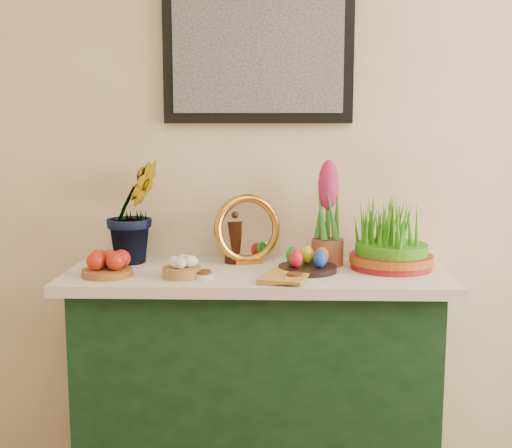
{
  "coord_description": "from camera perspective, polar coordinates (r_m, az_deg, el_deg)",
  "views": [
    {
      "loc": [
        -0.36,
        -0.32,
        1.41
      ],
      "look_at": [
        -0.43,
        1.95,
        1.07
      ],
      "focal_mm": 45.0,
      "sensor_mm": 36.0,
      "label": 1
    }
  ],
  "objects": [
    {
      "name": "mirror",
      "position": [
        2.49,
        -0.78,
        -0.52
      ],
      "size": [
        0.27,
        0.15,
        0.27
      ],
      "color": "gold",
      "rests_on": "tablecloth"
    },
    {
      "name": "spice_dish_right",
      "position": [
        2.22,
        3.46,
        -4.75
      ],
      "size": [
        0.07,
        0.07,
        0.03
      ],
      "color": "silver",
      "rests_on": "tablecloth"
    },
    {
      "name": "wheatgrass_sabzeh",
      "position": [
        2.44,
        11.96,
        -1.33
      ],
      "size": [
        0.31,
        0.31,
        0.25
      ],
      "color": "maroon",
      "rests_on": "tablecloth"
    },
    {
      "name": "hyacinth_green",
      "position": [
        2.53,
        -10.81,
        2.58
      ],
      "size": [
        0.35,
        0.35,
        0.53
      ],
      "primitive_type": "imported",
      "rotation": [
        0.0,
        0.0,
        0.76
      ],
      "color": "#347F26",
      "rests_on": "tablecloth"
    },
    {
      "name": "tablecloth",
      "position": [
        2.39,
        0.04,
        -4.57
      ],
      "size": [
        1.4,
        0.55,
        0.04
      ],
      "primitive_type": "cube",
      "color": "beige",
      "rests_on": "sideboard"
    },
    {
      "name": "spice_dish_left",
      "position": [
        2.26,
        -4.7,
        -4.53
      ],
      "size": [
        0.07,
        0.07,
        0.03
      ],
      "color": "silver",
      "rests_on": "tablecloth"
    },
    {
      "name": "egg_plate",
      "position": [
        2.36,
        4.6,
        -3.47
      ],
      "size": [
        0.23,
        0.23,
        0.09
      ],
      "color": "black",
      "rests_on": "tablecloth"
    },
    {
      "name": "sideboard",
      "position": [
        2.53,
        0.03,
        -14.44
      ],
      "size": [
        1.3,
        0.45,
        0.85
      ],
      "primitive_type": "cube",
      "color": "#163D20",
      "rests_on": "ground"
    },
    {
      "name": "hyacinth_pink",
      "position": [
        2.46,
        6.41,
        0.51
      ],
      "size": [
        0.12,
        0.12,
        0.4
      ],
      "color": "brown",
      "rests_on": "tablecloth"
    },
    {
      "name": "garlic_basket",
      "position": [
        2.28,
        -6.62,
        -3.95
      ],
      "size": [
        0.14,
        0.14,
        0.08
      ],
      "color": "#A46F42",
      "rests_on": "tablecloth"
    },
    {
      "name": "vinegar_cruet",
      "position": [
        2.5,
        -2.0,
        -1.36
      ],
      "size": [
        0.07,
        0.07,
        0.21
      ],
      "color": "black",
      "rests_on": "tablecloth"
    },
    {
      "name": "apple_bowl",
      "position": [
        2.34,
        -13.1,
        -3.62
      ],
      "size": [
        0.24,
        0.24,
        0.09
      ],
      "color": "brown",
      "rests_on": "tablecloth"
    },
    {
      "name": "book",
      "position": [
        2.25,
        0.71,
        -4.52
      ],
      "size": [
        0.19,
        0.23,
        0.03
      ],
      "primitive_type": "imported",
      "rotation": [
        0.0,
        0.0,
        -0.25
      ],
      "color": "#BF8E32",
      "rests_on": "tablecloth"
    }
  ]
}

